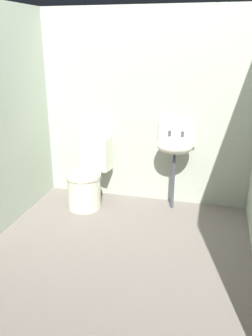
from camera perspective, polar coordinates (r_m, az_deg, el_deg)
ground_plane at (r=3.42m, az=-1.26°, el=-13.38°), size 2.83×2.73×0.08m
wall_back at (r=4.10m, az=3.29°, el=9.55°), size 2.83×0.10×2.19m
toilet_near_wall at (r=4.11m, az=-6.26°, el=-1.78°), size 0.47×0.64×0.78m
sink at (r=3.92m, az=7.97°, el=3.76°), size 0.42×0.35×0.99m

